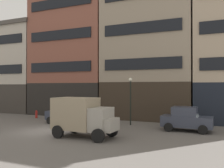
{
  "coord_description": "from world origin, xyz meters",
  "views": [
    {
      "loc": [
        11.79,
        -14.8,
        3.42
      ],
      "look_at": [
        4.58,
        2.0,
        3.56
      ],
      "focal_mm": 38.54,
      "sensor_mm": 36.0,
      "label": 1
    }
  ],
  "objects": [
    {
      "name": "ground_plane",
      "position": [
        0.0,
        0.0,
        0.0
      ],
      "size": [
        120.0,
        120.0,
        0.0
      ],
      "primitive_type": "plane",
      "color": "#605B56"
    },
    {
      "name": "building_far_left",
      "position": [
        -12.95,
        9.99,
        5.84
      ],
      "size": [
        8.5,
        5.58,
        11.58
      ],
      "color": "#38332D",
      "rests_on": "ground_plane"
    },
    {
      "name": "building_center_left",
      "position": [
        -4.09,
        9.99,
        7.52
      ],
      "size": [
        9.91,
        5.58,
        14.94
      ],
      "color": "black",
      "rests_on": "ground_plane"
    },
    {
      "name": "building_center_right",
      "position": [
        5.3,
        9.99,
        9.12
      ],
      "size": [
        9.58,
        5.58,
        18.14
      ],
      "color": "#33281E",
      "rests_on": "ground_plane"
    },
    {
      "name": "delivery_truck_near",
      "position": [
        3.7,
        -0.86,
        1.42
      ],
      "size": [
        4.42,
        2.28,
        2.62
      ],
      "color": "gray",
      "rests_on": "ground_plane"
    },
    {
      "name": "sedan_dark",
      "position": [
        -0.62,
        3.59,
        0.91
      ],
      "size": [
        3.75,
        1.96,
        1.83
      ],
      "color": "#333847",
      "rests_on": "ground_plane"
    },
    {
      "name": "sedan_light",
      "position": [
        9.79,
        4.12,
        0.91
      ],
      "size": [
        3.75,
        1.96,
        1.83
      ],
      "color": "#333847",
      "rests_on": "ground_plane"
    },
    {
      "name": "streetlamp_curbside",
      "position": [
        5.02,
        5.08,
        2.67
      ],
      "size": [
        0.32,
        0.32,
        4.12
      ],
      "color": "black",
      "rests_on": "ground_plane"
    },
    {
      "name": "fire_hydrant_curbside",
      "position": [
        -5.68,
        5.5,
        0.43
      ],
      "size": [
        0.24,
        0.24,
        0.83
      ],
      "color": "maroon",
      "rests_on": "ground_plane"
    }
  ]
}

